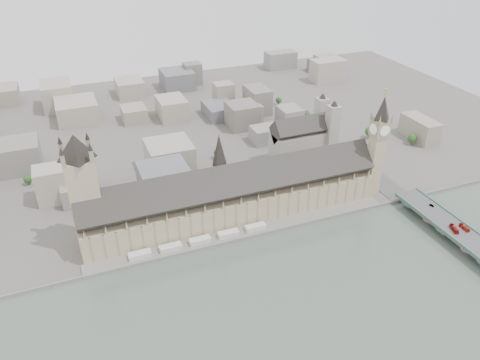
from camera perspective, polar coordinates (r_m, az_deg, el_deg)
name	(u,v)px	position (r m, az deg, el deg)	size (l,w,h in m)	color
ground	(242,229)	(409.68, 0.19, -5.99)	(900.00, 900.00, 0.00)	#595651
embankment_wall	(248,237)	(397.68, 1.00, -7.00)	(600.00, 1.50, 3.00)	slate
river_terrace	(245,233)	(403.50, 0.59, -6.46)	(270.00, 15.00, 2.00)	slate
terrace_tents	(200,240)	(391.70, -4.91, -7.34)	(118.00, 7.00, 4.00)	silver
palace_of_westminster	(233,196)	(412.03, -0.82, -1.93)	(265.00, 40.73, 55.44)	tan
elizabeth_tower	(378,140)	(448.28, 16.47, 4.72)	(17.00, 17.00, 107.50)	tan
victoria_tower	(83,187)	(381.49, -18.59, -0.85)	(30.00, 30.00, 100.00)	tan
central_tower	(219,159)	(396.60, -2.54, 2.54)	(13.00, 13.00, 48.00)	#827959
westminster_bridge	(463,239)	(430.76, 25.50, -6.56)	(25.00, 325.00, 10.25)	#474749
westminster_abbey	(304,139)	(512.90, 7.81, 4.95)	(68.00, 36.00, 64.00)	gray
city_skyline_inland	(170,110)	(607.46, -8.52, 8.40)	(720.00, 360.00, 38.00)	gray
park_trees	(209,190)	(449.69, -3.84, -1.27)	(110.00, 30.00, 15.00)	#25491A
red_bus_north	(454,229)	(428.58, 24.65, -5.41)	(2.83, 12.10, 3.37)	#9E1212
red_bus_south	(464,227)	(434.01, 25.68, -5.24)	(2.51, 10.71, 2.98)	red
car_silver	(432,205)	(454.20, 22.33, -2.89)	(1.54, 4.43, 1.46)	gray
car_approach	(371,160)	(515.42, 15.73, 2.42)	(2.24, 5.52, 1.60)	gray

